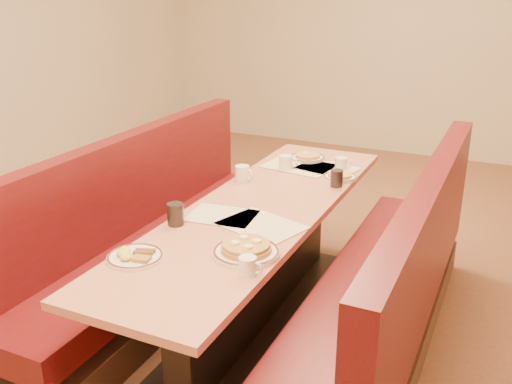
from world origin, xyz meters
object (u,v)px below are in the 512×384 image
at_px(soda_tumbler_near, 175,214).
at_px(soda_tumbler_mid, 337,178).
at_px(booth_left, 152,246).
at_px(coffee_mug_b, 243,173).
at_px(diner_table, 259,268).
at_px(coffee_mug_a, 248,266).
at_px(pancake_plate, 246,250).
at_px(coffee_mug_c, 342,164).
at_px(coffee_mug_d, 286,162).
at_px(eggs_plate, 134,256).
at_px(booth_right, 387,299).

xyz_separation_m(soda_tumbler_near, soda_tumbler_mid, (0.56, 0.90, -0.01)).
height_order(booth_left, coffee_mug_b, booth_left).
bearing_deg(diner_table, coffee_mug_a, -68.44).
height_order(coffee_mug_a, soda_tumbler_mid, soda_tumbler_mid).
distance_m(booth_left, pancake_plate, 1.15).
distance_m(coffee_mug_c, soda_tumbler_near, 1.31).
relative_size(pancake_plate, coffee_mug_d, 2.53).
distance_m(coffee_mug_d, soda_tumbler_near, 1.09).
distance_m(eggs_plate, coffee_mug_b, 1.16).
xyz_separation_m(diner_table, eggs_plate, (-0.24, -0.80, 0.39)).
bearing_deg(coffee_mug_b, coffee_mug_a, -56.74).
xyz_separation_m(coffee_mug_b, coffee_mug_c, (0.49, 0.46, -0.01)).
height_order(coffee_mug_a, coffee_mug_d, coffee_mug_d).
height_order(pancake_plate, soda_tumbler_near, soda_tumbler_near).
height_order(pancake_plate, coffee_mug_d, coffee_mug_d).
bearing_deg(booth_right, coffee_mug_a, -122.07).
xyz_separation_m(eggs_plate, coffee_mug_b, (-0.04, 1.16, 0.03)).
relative_size(pancake_plate, soda_tumbler_near, 2.67).
relative_size(booth_left, coffee_mug_b, 20.07).
height_order(diner_table, booth_right, booth_right).
height_order(booth_left, coffee_mug_c, booth_left).
bearing_deg(coffee_mug_b, diner_table, -46.51).
distance_m(pancake_plate, soda_tumbler_mid, 1.06).
height_order(booth_left, coffee_mug_d, booth_left).
relative_size(eggs_plate, coffee_mug_c, 2.35).
bearing_deg(coffee_mug_a, booth_right, 57.90).
distance_m(booth_right, soda_tumbler_mid, 0.81).
distance_m(eggs_plate, coffee_mug_c, 1.68).
bearing_deg(eggs_plate, booth_right, 39.57).
distance_m(pancake_plate, soda_tumbler_near, 0.50).
distance_m(diner_table, booth_right, 0.73).
relative_size(booth_left, coffee_mug_a, 23.26).
relative_size(coffee_mug_a, coffee_mug_b, 0.86).
relative_size(pancake_plate, coffee_mug_b, 2.46).
relative_size(coffee_mug_c, coffee_mug_d, 0.88).
relative_size(booth_right, coffee_mug_b, 20.07).
bearing_deg(coffee_mug_a, soda_tumbler_near, 150.53).
bearing_deg(booth_right, pancake_plate, -134.39).
distance_m(booth_right, soda_tumbler_near, 1.18).
relative_size(booth_left, booth_right, 1.00).
distance_m(soda_tumbler_near, soda_tumbler_mid, 1.06).
bearing_deg(diner_table, eggs_plate, -106.56).
relative_size(booth_right, pancake_plate, 8.16).
xyz_separation_m(coffee_mug_c, soda_tumbler_near, (-0.49, -1.22, 0.01)).
relative_size(booth_left, eggs_plate, 9.98).
relative_size(diner_table, coffee_mug_b, 20.07).
distance_m(pancake_plate, coffee_mug_c, 1.37).
bearing_deg(soda_tumbler_near, coffee_mug_b, 89.72).
bearing_deg(coffee_mug_d, soda_tumbler_near, -118.83).
bearing_deg(soda_tumbler_near, booth_left, 138.59).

